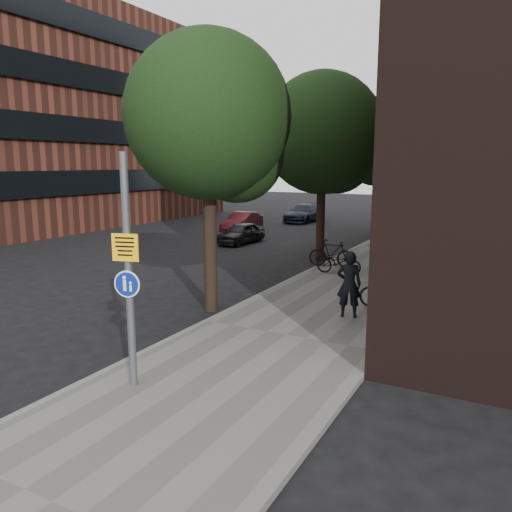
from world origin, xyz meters
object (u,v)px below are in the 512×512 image
Objects in this scene: signpost at (129,272)px; parked_car_near at (241,233)px; parked_bike_facade_near at (392,293)px; pedestrian at (349,284)px.

signpost is 1.30× the size of parked_car_near.
signpost is 7.81m from parked_bike_facade_near.
signpost reaches higher than parked_car_near.
pedestrian is at bearing -43.75° from parked_car_near.
parked_bike_facade_near is 13.06m from parked_car_near.
parked_bike_facade_near is (3.01, 7.02, -1.64)m from signpost.
parked_bike_facade_near is at bearing 50.93° from signpost.
pedestrian is 0.55× the size of parked_car_near.
signpost reaches higher than pedestrian.
parked_bike_facade_near is at bearing -140.79° from pedestrian.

